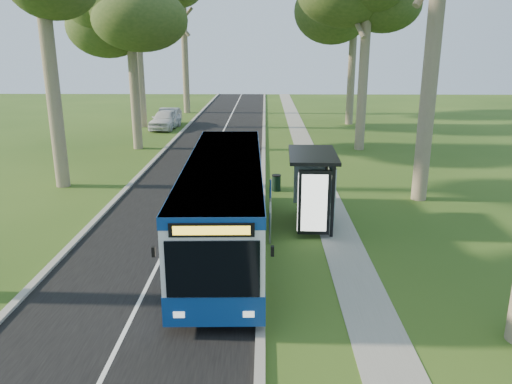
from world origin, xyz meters
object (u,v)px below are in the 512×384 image
bus_stop_sign (270,204)px  car_white (165,119)px  car_silver (169,117)px  bus (225,203)px  bus_shelter (317,177)px  litter_bin (276,183)px

bus_stop_sign → car_white: 28.12m
bus_stop_sign → car_silver: size_ratio=0.51×
bus → car_silver: size_ratio=2.52×
bus_shelter → car_silver: bus_shelter is taller
bus_shelter → litter_bin: bus_shelter is taller
litter_bin → bus: bearing=-105.4°
car_silver → litter_bin: bearing=-67.0°
litter_bin → car_white: bearing=115.7°
bus_shelter → car_white: (-10.90, 24.93, -1.28)m
bus → car_white: size_ratio=2.47×
car_silver → car_white: bearing=-93.2°
bus → car_white: (-7.41, 26.90, -0.83)m
car_white → car_silver: bearing=92.4°
bus → bus_shelter: size_ratio=3.48×
bus_stop_sign → bus_shelter: bus_shelter is taller
car_white → car_silver: size_ratio=1.02×
bus_stop_sign → car_white: (-9.05, 26.61, -0.71)m
bus_stop_sign → bus_shelter: size_ratio=0.70×
bus_shelter → litter_bin: 5.82m
litter_bin → car_silver: (-9.37, 21.04, 0.38)m
litter_bin → bus_shelter: bearing=-74.7°
bus → car_silver: (-7.35, 28.39, -0.88)m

